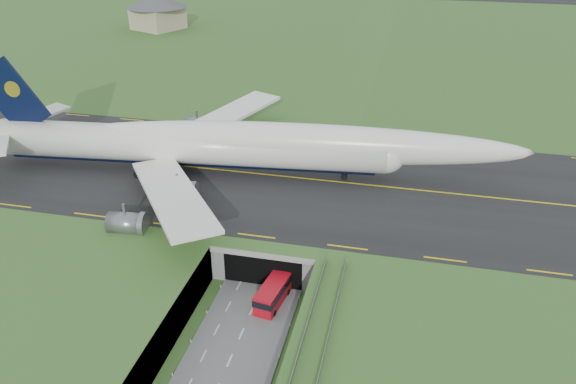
# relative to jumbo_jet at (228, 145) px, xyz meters

# --- Properties ---
(ground) EXTENTS (900.00, 900.00, 0.00)m
(ground) POSITION_rel_jumbo_jet_xyz_m (12.86, -31.96, -11.84)
(ground) COLOR #3A6227
(ground) RESTS_ON ground
(airfield_deck) EXTENTS (800.00, 800.00, 6.00)m
(airfield_deck) POSITION_rel_jumbo_jet_xyz_m (12.86, -31.96, -8.84)
(airfield_deck) COLOR gray
(airfield_deck) RESTS_ON ground
(trench_road) EXTENTS (12.00, 75.00, 0.20)m
(trench_road) POSITION_rel_jumbo_jet_xyz_m (12.86, -39.46, -11.74)
(trench_road) COLOR slate
(trench_road) RESTS_ON ground
(taxiway) EXTENTS (800.00, 44.00, 0.18)m
(taxiway) POSITION_rel_jumbo_jet_xyz_m (12.86, 1.04, -5.75)
(taxiway) COLOR black
(taxiway) RESTS_ON airfield_deck
(tunnel_portal) EXTENTS (17.00, 22.30, 6.00)m
(tunnel_portal) POSITION_rel_jumbo_jet_xyz_m (12.86, -15.25, -8.50)
(tunnel_portal) COLOR gray
(tunnel_portal) RESTS_ON ground
(jumbo_jet) EXTENTS (104.32, 64.98, 21.62)m
(jumbo_jet) POSITION_rel_jumbo_jet_xyz_m (0.00, 0.00, 0.00)
(jumbo_jet) COLOR white
(jumbo_jet) RESTS_ON ground
(shuttle_tram) EXTENTS (4.06, 8.04, 3.13)m
(shuttle_tram) POSITION_rel_jumbo_jet_xyz_m (15.31, -27.61, -10.12)
(shuttle_tram) COLOR red
(shuttle_tram) RESTS_ON ground
(service_building) EXTENTS (30.37, 30.37, 12.62)m
(service_building) POSITION_rel_jumbo_jet_xyz_m (-67.91, 117.61, 1.64)
(service_building) COLOR tan
(service_building) RESTS_ON ground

